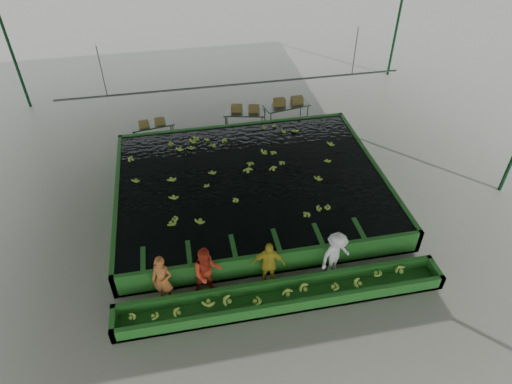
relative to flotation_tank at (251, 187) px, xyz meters
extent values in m
plane|color=gray|center=(0.00, -1.50, -0.45)|extent=(80.00, 80.00, 0.00)
cube|color=gray|center=(0.00, -1.50, 4.55)|extent=(20.00, 22.00, 0.04)
cube|color=black|center=(0.00, 0.00, 0.40)|extent=(9.70, 7.70, 0.00)
cylinder|color=#59605B|center=(0.00, 3.50, 2.55)|extent=(0.08, 0.08, 14.00)
cylinder|color=#59605B|center=(-5.00, 3.50, 3.55)|extent=(0.04, 0.04, 2.00)
cylinder|color=#59605B|center=(5.00, 3.50, 3.55)|extent=(0.04, 0.04, 2.00)
imported|color=#C3682F|center=(-3.45, -4.30, 0.42)|extent=(0.75, 0.63, 1.74)
imported|color=red|center=(-2.13, -4.30, 0.46)|extent=(0.95, 0.77, 1.83)
imported|color=gold|center=(-0.27, -4.30, 0.41)|extent=(1.07, 0.60, 1.72)
imported|color=white|center=(1.88, -4.30, 0.39)|extent=(1.25, 1.00, 1.69)
camera|label=1|loc=(-2.44, -13.36, 10.86)|focal=32.00mm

